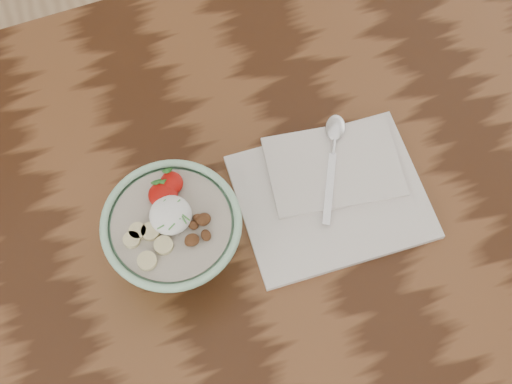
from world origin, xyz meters
TOP-DOWN VIEW (x-y plane):
  - table at (0.00, 0.00)cm, footprint 160.00×90.00cm
  - breakfast_bowl at (-1.81, 2.17)cm, footprint 16.92×16.92cm
  - napkin at (20.05, 2.78)cm, footprint 25.38×21.65cm
  - spoon at (22.78, 8.80)cm, footprint 9.37×15.50cm

SIDE VIEW (x-z plane):
  - table at x=0.00cm, z-range 28.20..103.20cm
  - napkin at x=20.05cm, z-range 74.88..76.38cm
  - spoon at x=22.78cm, z-range 76.43..77.29cm
  - breakfast_bowl at x=-1.81cm, z-range 75.03..86.52cm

